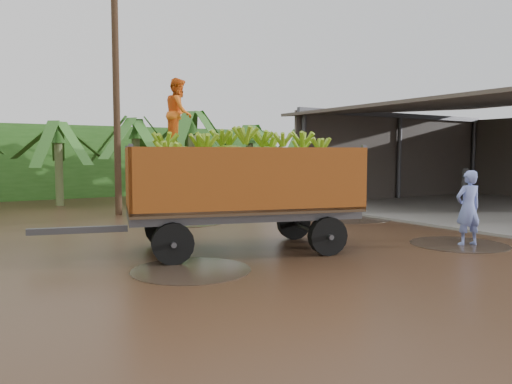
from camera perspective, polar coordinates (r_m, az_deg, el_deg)
ground at (r=13.34m, az=2.18°, el=-5.10°), size 100.00×100.00×0.00m
packing_shed at (r=22.95m, az=24.71°, el=4.76°), size 12.78×10.80×4.76m
hedge_north at (r=27.43m, az=-20.63°, el=3.28°), size 22.00×3.00×3.60m
banana_trailer at (r=11.28m, az=-1.86°, el=0.93°), size 7.08×3.72×3.90m
man_blue at (r=12.99m, az=23.08°, el=-1.68°), size 0.75×0.60×1.81m
man_grey at (r=19.86m, az=22.84°, el=0.14°), size 1.07×0.71×1.69m
utility_pole at (r=18.63m, az=-15.68°, el=10.75°), size 1.20×0.24×8.52m
banana_plants at (r=17.77m, az=-24.61°, el=3.11°), size 25.55×20.85×4.48m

